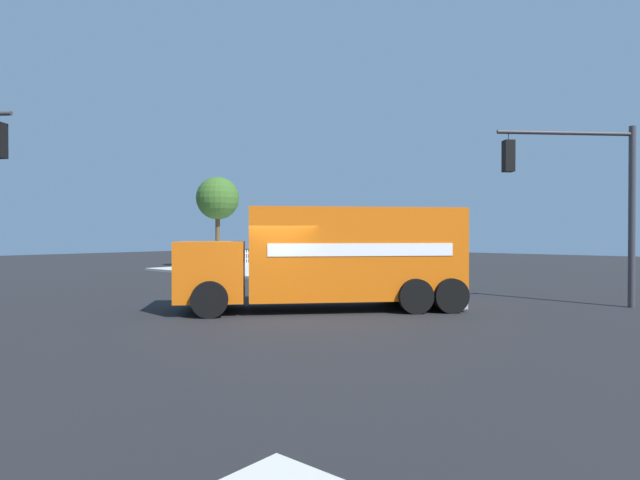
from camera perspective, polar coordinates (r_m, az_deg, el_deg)
ground_plane at (r=14.86m, az=-4.83°, el=-8.11°), size 100.00×100.00×0.00m
sidewalk_corner_near at (r=32.76m, az=-4.82°, el=-3.20°), size 11.65×11.65×0.14m
delivery_truck at (r=15.41m, az=1.38°, el=-1.91°), size 7.86×7.51×3.04m
traffic_light_primary at (r=17.68m, az=27.74°, el=5.25°), size 3.19×3.18×5.59m
pickup_silver at (r=25.67m, az=3.04°, el=-2.78°), size 2.59×5.34×1.38m
pedestrian_near_corner at (r=32.57m, az=-9.85°, el=-1.46°), size 0.48×0.35×1.64m
picket_fence_run at (r=36.88m, az=-10.97°, el=-1.92°), size 5.32×0.05×0.95m
shade_tree_near at (r=35.48m, az=-11.38°, el=4.54°), size 2.90×2.90×6.04m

